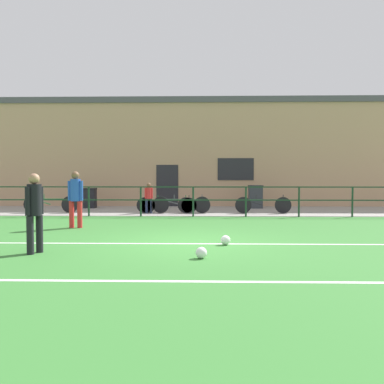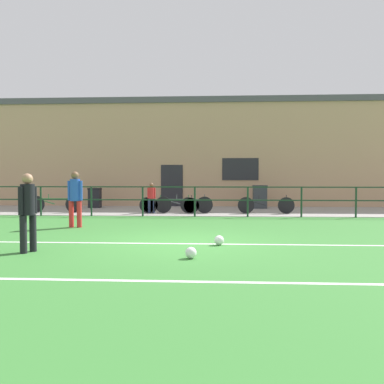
% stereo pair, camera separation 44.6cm
% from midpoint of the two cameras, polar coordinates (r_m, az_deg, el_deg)
% --- Properties ---
extents(ground, '(60.00, 44.00, 0.04)m').
position_cam_midpoint_polar(ground, '(9.52, -0.13, -7.22)').
color(ground, '#387A33').
extents(field_line_touchline, '(36.00, 0.11, 0.00)m').
position_cam_midpoint_polar(field_line_touchline, '(9.35, -0.20, -7.27)').
color(field_line_touchline, white).
rests_on(field_line_touchline, ground).
extents(field_line_hash, '(36.00, 0.11, 0.00)m').
position_cam_midpoint_polar(field_line_hash, '(6.12, -2.17, -12.40)').
color(field_line_hash, white).
rests_on(field_line_hash, ground).
extents(pavement_strip, '(48.00, 5.00, 0.02)m').
position_cam_midpoint_polar(pavement_strip, '(17.95, 1.53, -2.64)').
color(pavement_strip, gray).
rests_on(pavement_strip, ground).
extents(perimeter_fence, '(36.07, 0.07, 1.15)m').
position_cam_midpoint_polar(perimeter_fence, '(15.41, 1.23, -0.71)').
color(perimeter_fence, '#193823').
rests_on(perimeter_fence, ground).
extents(clubhouse_facade, '(28.00, 2.56, 5.51)m').
position_cam_midpoint_polar(clubhouse_facade, '(21.62, 1.85, 5.51)').
color(clubhouse_facade, tan).
rests_on(clubhouse_facade, ground).
extents(player_goalkeeper, '(0.28, 0.41, 1.60)m').
position_cam_midpoint_polar(player_goalkeeper, '(8.76, -20.72, -2.07)').
color(player_goalkeeper, black).
rests_on(player_goalkeeper, ground).
extents(player_striker, '(0.46, 0.30, 1.68)m').
position_cam_midpoint_polar(player_striker, '(12.63, -15.13, -0.50)').
color(player_striker, red).
rests_on(player_striker, ground).
extents(soccer_ball_match, '(0.22, 0.22, 0.22)m').
position_cam_midpoint_polar(soccer_ball_match, '(9.19, 5.22, -6.77)').
color(soccer_ball_match, white).
rests_on(soccer_ball_match, ground).
extents(soccer_ball_spare, '(0.22, 0.22, 0.22)m').
position_cam_midpoint_polar(soccer_ball_spare, '(7.70, 1.52, -8.54)').
color(soccer_ball_spare, white).
rests_on(soccer_ball_spare, ground).
extents(spectator_child, '(0.33, 0.22, 1.24)m').
position_cam_midpoint_polar(spectator_child, '(16.78, -4.96, -0.54)').
color(spectator_child, '#232D4C').
rests_on(spectator_child, pavement_strip).
extents(bicycle_parked_0, '(2.29, 0.04, 0.76)m').
position_cam_midpoint_polar(bicycle_parked_0, '(16.77, 11.09, -1.80)').
color(bicycle_parked_0, black).
rests_on(bicycle_parked_0, pavement_strip).
extents(bicycle_parked_1, '(2.28, 0.04, 0.78)m').
position_cam_midpoint_polar(bicycle_parked_1, '(17.84, -18.02, -1.59)').
color(bicycle_parked_1, black).
rests_on(bicycle_parked_1, pavement_strip).
extents(bicycle_parked_2, '(2.35, 0.04, 0.75)m').
position_cam_midpoint_polar(bicycle_parked_2, '(16.71, -2.69, -1.80)').
color(bicycle_parked_2, black).
rests_on(bicycle_parked_2, pavement_strip).
extents(bicycle_parked_3, '(2.35, 0.04, 0.74)m').
position_cam_midpoint_polar(bicycle_parked_3, '(16.70, -2.25, -1.82)').
color(bicycle_parked_3, black).
rests_on(bicycle_parked_3, pavement_strip).
extents(bicycle_parked_4, '(2.38, 0.04, 0.77)m').
position_cam_midpoint_polar(bicycle_parked_4, '(16.65, -0.40, -1.76)').
color(bicycle_parked_4, black).
rests_on(bicycle_parked_4, pavement_strip).
extents(trash_bin_0, '(0.58, 0.49, 0.95)m').
position_cam_midpoint_polar(trash_bin_0, '(19.95, -12.87, -0.79)').
color(trash_bin_0, black).
rests_on(trash_bin_0, pavement_strip).
extents(trash_bin_1, '(0.67, 0.57, 1.08)m').
position_cam_midpoint_polar(trash_bin_1, '(19.41, 10.15, -0.65)').
color(trash_bin_1, '#33383D').
rests_on(trash_bin_1, pavement_strip).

